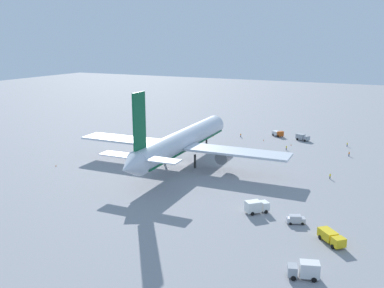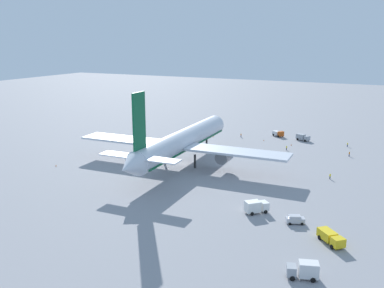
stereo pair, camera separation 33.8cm
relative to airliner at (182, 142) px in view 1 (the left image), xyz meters
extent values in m
plane|color=gray|center=(1.24, 0.13, -7.85)|extent=(600.00, 600.00, 0.00)
cylinder|color=silver|center=(1.24, 0.13, 0.16)|extent=(59.39, 9.10, 7.09)
cone|color=silver|center=(33.64, 1.23, 0.16)|extent=(5.90, 7.13, 6.94)
cone|color=silver|center=(-31.87, -1.00, 0.16)|extent=(7.31, 6.97, 6.73)
cube|color=#0C5933|center=(-26.33, -0.81, 11.47)|extent=(6.01, 0.70, 15.54)
cube|color=silver|center=(-27.05, 5.60, 1.57)|extent=(4.76, 10.89, 0.36)
cube|color=silver|center=(-26.61, -7.26, 1.57)|extent=(4.76, 10.89, 0.36)
cube|color=silver|center=(-2.39, 19.80, -0.91)|extent=(10.10, 32.77, 0.70)
cylinder|color=slate|center=(-1.23, 14.96, -2.87)|extent=(5.06, 3.39, 3.22)
cube|color=silver|center=(-1.04, -19.75, -0.91)|extent=(10.10, 32.77, 0.70)
cylinder|color=slate|center=(-0.21, -14.84, -3.30)|extent=(4.70, 4.25, 4.09)
cylinder|color=black|center=(21.94, 0.83, -5.62)|extent=(0.70, 0.70, 4.47)
cylinder|color=black|center=(-1.91, 5.57, -5.62)|extent=(0.70, 0.70, 4.47)
cylinder|color=black|center=(-1.53, -5.51, -5.62)|extent=(0.70, 0.70, 4.47)
cube|color=#0C5933|center=(1.24, 0.13, -1.79)|extent=(57.01, 8.67, 0.50)
cube|color=yellow|center=(-38.04, -54.65, -6.49)|extent=(3.10, 3.11, 1.83)
cube|color=yellow|center=(-35.42, -52.16, -6.50)|extent=(4.65, 4.59, 1.81)
cube|color=black|center=(-38.55, -55.13, -6.03)|extent=(1.44, 1.51, 0.81)
cylinder|color=black|center=(-37.07, -55.38, -7.40)|extent=(0.86, 0.84, 0.90)
cylinder|color=black|center=(-38.72, -53.64, -7.40)|extent=(0.86, 0.84, 0.90)
cylinder|color=black|center=(-33.96, -52.43, -7.40)|extent=(0.86, 0.84, 0.90)
cylinder|color=black|center=(-35.61, -50.70, -7.40)|extent=(0.86, 0.84, 0.90)
cube|color=white|center=(-26.48, -36.01, -6.35)|extent=(2.94, 2.94, 2.11)
cube|color=white|center=(-28.63, -33.86, -6.11)|extent=(4.22, 4.22, 2.59)
cube|color=black|center=(-26.06, -36.43, -5.82)|extent=(1.53, 1.52, 0.93)
cylinder|color=black|center=(-25.73, -35.02, -7.40)|extent=(0.85, 0.85, 0.90)
cylinder|color=black|center=(-27.47, -36.76, -7.40)|extent=(0.85, 0.85, 0.90)
cylinder|color=black|center=(-28.28, -32.46, -7.40)|extent=(0.85, 0.85, 0.90)
cylinder|color=black|center=(-30.03, -34.21, -7.40)|extent=(0.85, 0.85, 0.90)
cube|color=#999EA5|center=(51.50, -30.92, -6.49)|extent=(2.72, 2.43, 1.82)
cube|color=#999EA5|center=(52.71, -28.15, -6.35)|extent=(3.43, 4.08, 2.12)
cube|color=black|center=(51.27, -31.46, -6.04)|extent=(1.75, 0.82, 0.80)
cylinder|color=black|center=(52.59, -31.21, -7.40)|extent=(0.63, 0.95, 0.90)
cylinder|color=black|center=(50.55, -30.33, -7.40)|extent=(0.63, 0.95, 0.90)
cylinder|color=black|center=(54.02, -27.92, -7.40)|extent=(0.63, 0.95, 0.90)
cylinder|color=black|center=(51.97, -27.04, -7.40)|extent=(0.63, 0.95, 0.90)
cube|color=#BF4C14|center=(54.65, -19.28, -6.40)|extent=(2.83, 2.61, 2.01)
cube|color=silver|center=(56.21, -17.00, -6.60)|extent=(3.75, 3.96, 1.61)
cube|color=black|center=(54.35, -19.73, -5.90)|extent=(1.69, 1.19, 0.89)
cylinder|color=black|center=(55.72, -19.83, -7.40)|extent=(0.76, 0.91, 0.90)
cylinder|color=black|center=(53.76, -18.49, -7.40)|extent=(0.76, 0.91, 0.90)
cylinder|color=black|center=(57.57, -17.13, -7.40)|extent=(0.76, 0.91, 0.90)
cylinder|color=black|center=(55.61, -15.78, -7.40)|extent=(0.76, 0.91, 0.90)
cube|color=#999EA5|center=(-52.57, -48.71, -6.50)|extent=(2.65, 2.23, 1.81)
cube|color=silver|center=(-51.68, -51.49, -6.07)|extent=(3.17, 3.88, 2.67)
cube|color=black|center=(-52.74, -48.17, -6.05)|extent=(1.83, 0.65, 0.80)
cylinder|color=black|center=(-53.59, -49.21, -7.40)|extent=(0.56, 0.95, 0.90)
cylinder|color=black|center=(-51.44, -48.52, -7.40)|extent=(0.56, 0.95, 0.90)
cylinder|color=black|center=(-52.54, -52.51, -7.40)|extent=(0.56, 0.95, 0.90)
cylinder|color=black|center=(-50.39, -51.82, -7.40)|extent=(0.56, 0.95, 0.90)
cube|color=silver|center=(-29.94, -44.37, -6.98)|extent=(3.39, 4.52, 1.10)
cube|color=silver|center=(-30.03, -44.18, -6.16)|extent=(2.61, 3.09, 0.55)
cylinder|color=black|center=(-28.54, -45.23, -7.53)|extent=(0.46, 0.67, 0.64)
cylinder|color=black|center=(-30.22, -45.99, -7.53)|extent=(0.46, 0.67, 0.64)
cylinder|color=black|center=(-29.66, -42.75, -7.53)|extent=(0.46, 0.67, 0.64)
cylinder|color=black|center=(-31.35, -43.51, -7.53)|extent=(0.46, 0.67, 0.64)
cube|color=#26598C|center=(35.51, 39.12, -7.58)|extent=(2.39, 3.03, 0.15)
cylinder|color=#333338|center=(34.82, 40.62, -7.58)|extent=(0.32, 0.58, 0.08)
cube|color=silver|center=(35.51, 39.12, -7.00)|extent=(2.08, 2.58, 1.01)
cylinder|color=black|center=(34.44, 39.76, -7.65)|extent=(0.27, 0.41, 0.40)
cylinder|color=black|center=(35.72, 40.34, -7.65)|extent=(0.27, 0.41, 0.40)
cylinder|color=black|center=(35.29, 37.90, -7.65)|extent=(0.27, 0.41, 0.40)
cylinder|color=black|center=(36.57, 38.48, -7.65)|extent=(0.27, 0.41, 0.40)
cylinder|color=#3F3F47|center=(33.95, -26.78, -7.43)|extent=(0.41, 0.41, 0.86)
cylinder|color=yellow|center=(33.95, -26.78, -6.67)|extent=(0.51, 0.51, 0.64)
sphere|color=tan|center=(33.95, -26.78, -6.24)|extent=(0.23, 0.23, 0.23)
cylinder|color=navy|center=(47.08, -4.03, -7.44)|extent=(0.45, 0.45, 0.83)
cylinder|color=orange|center=(47.08, -4.03, -6.72)|extent=(0.56, 0.56, 0.62)
sphere|color=beige|center=(47.08, -4.03, -6.30)|extent=(0.22, 0.22, 0.22)
cylinder|color=navy|center=(49.61, -46.83, -7.44)|extent=(0.45, 0.45, 0.84)
cylinder|color=yellow|center=(49.61, -46.83, -6.70)|extent=(0.56, 0.56, 0.63)
sphere|color=beige|center=(49.61, -46.83, -6.27)|extent=(0.23, 0.23, 0.23)
cylinder|color=#3F3F47|center=(6.04, -46.68, -7.43)|extent=(0.39, 0.39, 0.85)
cylinder|color=yellow|center=(6.04, -46.68, -6.69)|extent=(0.49, 0.49, 0.64)
sphere|color=tan|center=(6.04, -46.68, -6.25)|extent=(0.23, 0.23, 0.23)
cylinder|color=navy|center=(35.02, -49.03, -7.41)|extent=(0.39, 0.39, 0.88)
cylinder|color=orange|center=(35.02, -49.03, -6.64)|extent=(0.49, 0.49, 0.66)
sphere|color=tan|center=(35.02, -49.03, -6.19)|extent=(0.24, 0.24, 0.24)
cone|color=orange|center=(42.12, 6.79, -7.58)|extent=(0.36, 0.36, 0.55)
cone|color=orange|center=(-19.98, 36.38, -7.58)|extent=(0.36, 0.36, 0.55)
cone|color=orange|center=(41.90, -26.78, -7.58)|extent=(0.36, 0.36, 0.55)
cone|color=orange|center=(44.74, -14.76, -7.58)|extent=(0.36, 0.36, 0.55)
camera|label=1|loc=(-119.70, -61.78, 32.72)|focal=39.41mm
camera|label=2|loc=(-119.55, -62.08, 32.72)|focal=39.41mm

